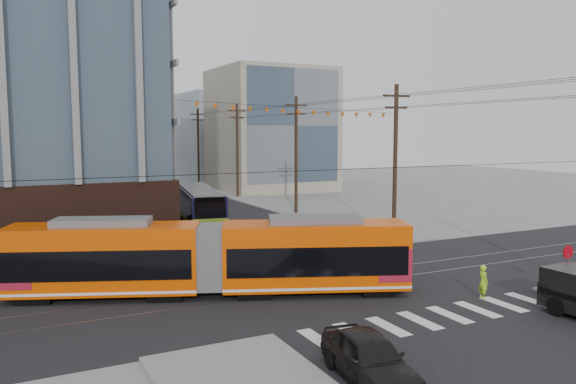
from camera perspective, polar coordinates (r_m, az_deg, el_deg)
name	(u,v)px	position (r m, az deg, el deg)	size (l,w,h in m)	color
ground	(391,299)	(26.98, 10.41, -10.62)	(160.00, 160.00, 0.00)	slate
bg_bldg_ne_near	(270,130)	(75.53, -1.81, 6.32)	(14.00, 14.00, 16.00)	gray
bg_bldg_nw_far	(18,116)	(92.62, -25.75, 6.92)	(16.00, 18.00, 20.00)	gray
bg_bldg_ne_far	(231,136)	(94.76, -5.81, 5.65)	(16.00, 16.00, 14.00)	#8C99A5
utility_pole_far	(198,148)	(80.33, -9.10, 4.45)	(0.30, 0.30, 11.00)	black
streetcar	(211,258)	(26.94, -7.85, -6.64)	(18.71, 2.63, 3.61)	#D84400
city_bus	(199,208)	(45.50, -9.06, -1.59)	(2.57, 11.87, 3.36)	black
black_sedan	(369,357)	(18.30, 8.28, -16.30)	(1.81, 4.50, 1.53)	black
parked_car_silver	(203,245)	(35.48, -8.66, -5.39)	(1.47, 4.21, 1.39)	#9C9C9C
parked_car_white	(187,236)	(39.14, -10.23, -4.45)	(1.72, 4.24, 1.23)	silver
parked_car_grey	(154,220)	(46.48, -13.44, -2.76)	(2.27, 4.92, 1.37)	#5A5A5B
pedestrian	(483,282)	(27.89, 19.22, -8.62)	(0.58, 0.38, 1.59)	#A3E522
stop_sign	(567,271)	(30.11, 26.48, -7.23)	(0.68, 0.68, 2.23)	#9E000D
jersey_barrier	(384,235)	(40.97, 9.75, -4.33)	(0.80, 3.56, 0.71)	gray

